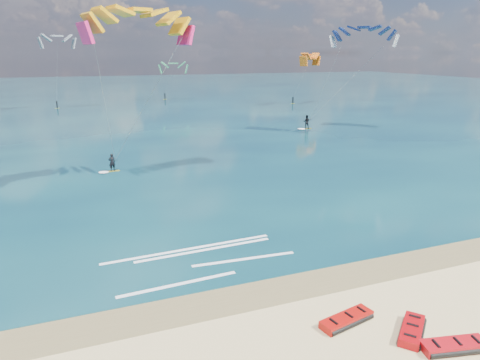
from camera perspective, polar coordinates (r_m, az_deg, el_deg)
name	(u,v)px	position (r m, az deg, el deg)	size (l,w,h in m)	color
ground	(123,143)	(54.05, -15.35, 4.76)	(320.00, 320.00, 0.00)	tan
wet_sand_strip	(212,303)	(19.55, -3.80, -16.03)	(320.00, 2.40, 0.01)	brown
sea	(97,96)	(117.38, -18.58, 10.61)	(320.00, 200.00, 0.04)	#0A283A
packed_kite_left	(346,323)	(18.81, 13.99, -18.02)	(2.59, 1.05, 0.38)	#BB0E0A
packed_kite_mid	(453,350)	(18.74, 26.57, -19.59)	(2.65, 1.09, 0.40)	red
packed_kite_right	(411,334)	(18.95, 21.89, -18.52)	(2.30, 1.09, 0.39)	#AF070C
kitesurfer_main	(124,89)	(36.66, -15.21, 11.69)	(9.68, 8.61, 15.20)	gold
kitesurfer_far	(336,73)	(60.28, 12.63, 13.71)	(11.05, 10.36, 15.34)	gold
shoreline_foam	(202,257)	(23.28, -5.06, -10.24)	(10.06, 4.10, 0.01)	white
distant_kites	(105,78)	(93.40, -17.57, 12.84)	(80.64, 32.93, 13.49)	orange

